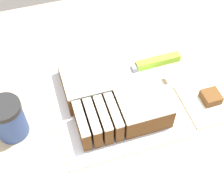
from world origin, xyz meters
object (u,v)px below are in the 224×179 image
at_px(brownie, 211,97).
at_px(coffee_cup, 9,119).
at_px(cake_board, 112,98).
at_px(cake, 113,88).
at_px(knife, 150,64).

bearing_deg(brownie, coffee_cup, 173.11).
distance_m(coffee_cup, brownie, 0.55).
bearing_deg(coffee_cup, cake_board, 4.98).
bearing_deg(cake_board, cake, 50.06).
relative_size(cake, brownie, 5.74).
distance_m(cake_board, coffee_cup, 0.29).
bearing_deg(cake, coffee_cup, -174.14).
height_order(cake, brownie, cake).
distance_m(cake_board, brownie, 0.28).
height_order(cake_board, cake, cake).
height_order(cake_board, knife, knife).
bearing_deg(knife, cake_board, 9.80).
bearing_deg(knife, cake, 7.77).
distance_m(cake_board, knife, 0.15).
relative_size(knife, brownie, 5.89).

